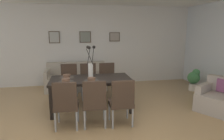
# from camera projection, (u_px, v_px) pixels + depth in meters

# --- Properties ---
(ground_plane) EXTENTS (9.00, 9.00, 0.00)m
(ground_plane) POSITION_uv_depth(u_px,v_px,m) (96.00, 128.00, 3.69)
(ground_plane) COLOR tan
(back_wall_panel) EXTENTS (9.00, 0.10, 2.60)m
(back_wall_panel) POSITION_uv_depth(u_px,v_px,m) (86.00, 46.00, 6.56)
(back_wall_panel) COLOR silver
(back_wall_panel) RESTS_ON ground
(dining_table) EXTENTS (1.80, 0.91, 0.74)m
(dining_table) POSITION_uv_depth(u_px,v_px,m) (91.00, 82.00, 4.46)
(dining_table) COLOR black
(dining_table) RESTS_ON ground
(dining_chair_near_left) EXTENTS (0.47, 0.47, 0.92)m
(dining_chair_near_left) POSITION_uv_depth(u_px,v_px,m) (66.00, 103.00, 3.59)
(dining_chair_near_left) COLOR #3D2D23
(dining_chair_near_left) RESTS_ON ground
(dining_chair_near_right) EXTENTS (0.47, 0.47, 0.92)m
(dining_chair_near_right) POSITION_uv_depth(u_px,v_px,m) (69.00, 80.00, 5.24)
(dining_chair_near_right) COLOR #3D2D23
(dining_chair_near_right) RESTS_ON ground
(dining_chair_far_left) EXTENTS (0.47, 0.47, 0.92)m
(dining_chair_far_left) POSITION_uv_depth(u_px,v_px,m) (95.00, 101.00, 3.67)
(dining_chair_far_left) COLOR #3D2D23
(dining_chair_far_left) RESTS_ON ground
(dining_chair_far_right) EXTENTS (0.45, 0.45, 0.92)m
(dining_chair_far_right) POSITION_uv_depth(u_px,v_px,m) (89.00, 79.00, 5.32)
(dining_chair_far_right) COLOR #3D2D23
(dining_chair_far_right) RESTS_ON ground
(dining_chair_mid_left) EXTENTS (0.44, 0.44, 0.92)m
(dining_chair_mid_left) POSITION_uv_depth(u_px,v_px,m) (122.00, 100.00, 3.72)
(dining_chair_mid_left) COLOR #3D2D23
(dining_chair_mid_left) RESTS_ON ground
(dining_chair_mid_right) EXTENTS (0.47, 0.47, 0.92)m
(dining_chair_mid_right) POSITION_uv_depth(u_px,v_px,m) (108.00, 78.00, 5.39)
(dining_chair_mid_right) COLOR #3D2D23
(dining_chair_mid_right) RESTS_ON ground
(centerpiece_vase) EXTENTS (0.21, 0.23, 0.73)m
(centerpiece_vase) POSITION_uv_depth(u_px,v_px,m) (91.00, 66.00, 4.39)
(centerpiece_vase) COLOR white
(centerpiece_vase) RESTS_ON dining_table
(placemat_near_left) EXTENTS (0.32, 0.32, 0.01)m
(placemat_near_left) POSITION_uv_depth(u_px,v_px,m) (66.00, 82.00, 4.15)
(placemat_near_left) COLOR #4C4742
(placemat_near_left) RESTS_ON dining_table
(bowl_near_left) EXTENTS (0.17, 0.17, 0.07)m
(bowl_near_left) POSITION_uv_depth(u_px,v_px,m) (66.00, 80.00, 4.14)
(bowl_near_left) COLOR brown
(bowl_near_left) RESTS_ON dining_table
(placemat_near_right) EXTENTS (0.32, 0.32, 0.01)m
(placemat_near_right) POSITION_uv_depth(u_px,v_px,m) (67.00, 77.00, 4.54)
(placemat_near_right) COLOR #4C4742
(placemat_near_right) RESTS_ON dining_table
(bowl_near_right) EXTENTS (0.17, 0.17, 0.07)m
(bowl_near_right) POSITION_uv_depth(u_px,v_px,m) (67.00, 76.00, 4.54)
(bowl_near_right) COLOR brown
(bowl_near_right) RESTS_ON dining_table
(placemat_far_left) EXTENTS (0.32, 0.32, 0.01)m
(placemat_far_left) POSITION_uv_depth(u_px,v_px,m) (91.00, 80.00, 4.24)
(placemat_far_left) COLOR #4C4742
(placemat_far_left) RESTS_ON dining_table
(bowl_far_left) EXTENTS (0.17, 0.17, 0.07)m
(bowl_far_left) POSITION_uv_depth(u_px,v_px,m) (91.00, 79.00, 4.24)
(bowl_far_left) COLOR brown
(bowl_far_left) RESTS_ON dining_table
(sofa) EXTENTS (1.84, 0.84, 0.80)m
(sofa) POSITION_uv_depth(u_px,v_px,m) (77.00, 80.00, 6.18)
(sofa) COLOR #B2A899
(sofa) RESTS_ON ground
(armchair) EXTENTS (1.10, 1.10, 0.75)m
(armchair) POSITION_uv_depth(u_px,v_px,m) (220.00, 99.00, 4.43)
(armchair) COLOR #ADA399
(armchair) RESTS_ON ground
(framed_picture_left) EXTENTS (0.34, 0.03, 0.38)m
(framed_picture_left) POSITION_uv_depth(u_px,v_px,m) (54.00, 37.00, 6.27)
(framed_picture_left) COLOR #473828
(framed_picture_center) EXTENTS (0.37, 0.03, 0.36)m
(framed_picture_center) POSITION_uv_depth(u_px,v_px,m) (85.00, 37.00, 6.44)
(framed_picture_center) COLOR #473828
(framed_picture_right) EXTENTS (0.35, 0.03, 0.30)m
(framed_picture_right) POSITION_uv_depth(u_px,v_px,m) (115.00, 37.00, 6.61)
(framed_picture_right) COLOR #473828
(potted_plant) EXTENTS (0.36, 0.36, 0.67)m
(potted_plant) POSITION_uv_depth(u_px,v_px,m) (194.00, 79.00, 5.94)
(potted_plant) COLOR silver
(potted_plant) RESTS_ON ground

